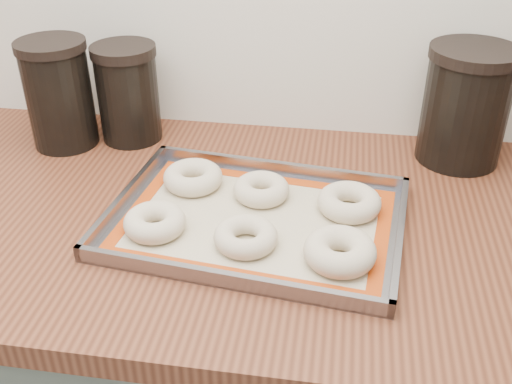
% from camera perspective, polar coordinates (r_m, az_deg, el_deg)
% --- Properties ---
extents(countertop, '(3.06, 0.68, 0.04)m').
position_cam_1_polar(countertop, '(1.01, -3.80, -2.48)').
color(countertop, brown).
rests_on(countertop, cabinet).
extents(baking_tray, '(0.49, 0.38, 0.03)m').
position_cam_1_polar(baking_tray, '(0.96, 0.00, -2.69)').
color(baking_tray, gray).
rests_on(baking_tray, countertop).
extents(baking_mat, '(0.45, 0.33, 0.00)m').
position_cam_1_polar(baking_mat, '(0.96, 0.00, -2.79)').
color(baking_mat, '#C6B793').
rests_on(baking_mat, baking_tray).
extents(bagel_front_left, '(0.11, 0.11, 0.03)m').
position_cam_1_polar(bagel_front_left, '(0.94, -9.62, -2.85)').
color(bagel_front_left, beige).
rests_on(bagel_front_left, baking_mat).
extents(bagel_front_mid, '(0.11, 0.11, 0.03)m').
position_cam_1_polar(bagel_front_mid, '(0.90, -0.98, -4.28)').
color(bagel_front_mid, beige).
rests_on(bagel_front_mid, baking_mat).
extents(bagel_front_right, '(0.14, 0.14, 0.04)m').
position_cam_1_polar(bagel_front_right, '(0.87, 7.99, -5.62)').
color(bagel_front_right, beige).
rests_on(bagel_front_right, baking_mat).
extents(bagel_back_left, '(0.11, 0.11, 0.03)m').
position_cam_1_polar(bagel_back_left, '(1.05, -6.02, 1.40)').
color(bagel_back_left, beige).
rests_on(bagel_back_left, baking_mat).
extents(bagel_back_mid, '(0.11, 0.11, 0.03)m').
position_cam_1_polar(bagel_back_mid, '(1.01, 0.51, 0.26)').
color(bagel_back_mid, beige).
rests_on(bagel_back_mid, baking_mat).
extents(bagel_back_right, '(0.13, 0.13, 0.03)m').
position_cam_1_polar(bagel_back_right, '(0.99, 8.87, -0.96)').
color(bagel_back_right, beige).
rests_on(bagel_back_right, baking_mat).
extents(canister_left, '(0.13, 0.13, 0.21)m').
position_cam_1_polar(canister_left, '(1.22, -18.26, 8.88)').
color(canister_left, black).
rests_on(canister_left, countertop).
extents(canister_mid, '(0.12, 0.12, 0.19)m').
position_cam_1_polar(canister_mid, '(1.21, -12.10, 9.21)').
color(canister_mid, black).
rests_on(canister_mid, countertop).
extents(canister_right, '(0.16, 0.16, 0.22)m').
position_cam_1_polar(canister_right, '(1.17, 19.34, 7.80)').
color(canister_right, black).
rests_on(canister_right, countertop).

